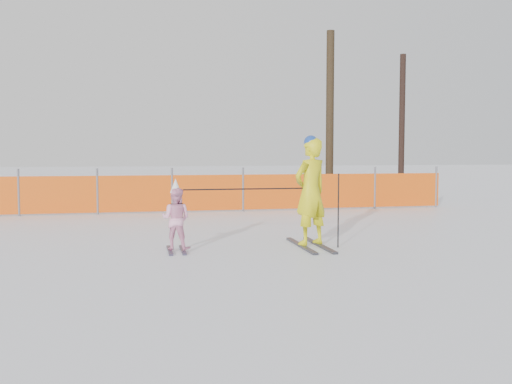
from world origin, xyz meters
The scene contains 6 objects.
ground centered at (0.00, 0.00, 0.00)m, with size 120.00×120.00×0.00m, color white.
adult centered at (1.02, 0.62, 0.99)m, with size 0.82×1.73×1.98m.
child centered at (-1.36, 0.63, 0.57)m, with size 0.63×0.90×1.24m.
ski_poles centered at (0.45, 0.55, 0.90)m, with size 2.72×0.23×1.31m.
safety_fence centered at (-1.03, 6.83, 0.56)m, with size 16.10×0.06×1.25m.
tree_trunks centered at (5.77, 9.96, 2.78)m, with size 3.79×2.19×5.70m.
Camera 1 is at (-1.98, -9.06, 1.68)m, focal length 40.00 mm.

